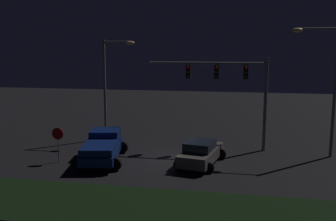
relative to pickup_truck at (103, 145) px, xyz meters
name	(u,v)px	position (x,y,z in m)	size (l,w,h in m)	color
ground_plane	(176,159)	(4.53, 1.09, -1.00)	(80.00, 80.00, 0.00)	black
grass_median	(146,208)	(4.53, -6.78, -0.95)	(22.47, 4.74, 0.10)	black
pickup_truck	(103,145)	(0.00, 0.00, 0.00)	(3.58, 5.69, 1.80)	navy
car_sedan	(201,153)	(6.23, 0.34, -0.26)	(3.01, 4.66, 1.51)	#514C47
traffic_signal_gantry	(230,81)	(7.83, 4.41, 3.90)	(8.32, 0.56, 6.50)	slate
street_lamp_left	(111,77)	(-1.34, 5.65, 3.93)	(2.57, 0.44, 7.78)	slate
street_lamp_right	(326,76)	(13.95, 3.61, 4.37)	(2.96, 0.44, 8.52)	slate
stop_sign	(58,138)	(-2.61, -0.91, 0.56)	(0.76, 0.08, 2.23)	slate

